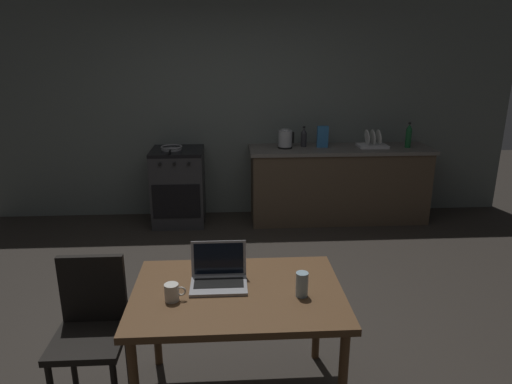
# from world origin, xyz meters

# --- Properties ---
(ground_plane) EXTENTS (12.00, 12.00, 0.00)m
(ground_plane) POSITION_xyz_m (0.00, 0.00, 0.00)
(ground_plane) COLOR #2D2823
(back_wall) EXTENTS (6.40, 0.10, 2.62)m
(back_wall) POSITION_xyz_m (0.30, 2.56, 1.31)
(back_wall) COLOR slate
(back_wall) RESTS_ON ground_plane
(kitchen_counter) EXTENTS (2.16, 0.64, 0.90)m
(kitchen_counter) POSITION_xyz_m (1.32, 2.21, 0.45)
(kitchen_counter) COLOR #4C3D2D
(kitchen_counter) RESTS_ON ground_plane
(stove_oven) EXTENTS (0.60, 0.62, 0.90)m
(stove_oven) POSITION_xyz_m (-0.61, 2.20, 0.45)
(stove_oven) COLOR #2D2D30
(stove_oven) RESTS_ON ground_plane
(dining_table) EXTENTS (1.18, 0.82, 0.72)m
(dining_table) POSITION_xyz_m (0.03, -0.81, 0.65)
(dining_table) COLOR brown
(dining_table) RESTS_ON ground_plane
(chair) EXTENTS (0.40, 0.40, 0.88)m
(chair) POSITION_xyz_m (-0.82, -0.74, 0.50)
(chair) COLOR black
(chair) RESTS_ON ground_plane
(laptop) EXTENTS (0.32, 0.25, 0.23)m
(laptop) POSITION_xyz_m (-0.07, -0.73, 0.77)
(laptop) COLOR #99999E
(laptop) RESTS_ON dining_table
(electric_kettle) EXTENTS (0.19, 0.17, 0.22)m
(electric_kettle) POSITION_xyz_m (0.66, 2.21, 1.00)
(electric_kettle) COLOR black
(electric_kettle) RESTS_ON kitchen_counter
(bottle) EXTENTS (0.07, 0.07, 0.30)m
(bottle) POSITION_xyz_m (2.12, 2.16, 1.04)
(bottle) COLOR #19592D
(bottle) RESTS_ON kitchen_counter
(frying_pan) EXTENTS (0.25, 0.42, 0.05)m
(frying_pan) POSITION_xyz_m (-0.67, 2.18, 0.92)
(frying_pan) COLOR gray
(frying_pan) RESTS_ON stove_oven
(coffee_mug) EXTENTS (0.12, 0.08, 0.10)m
(coffee_mug) POSITION_xyz_m (-0.32, -0.89, 0.77)
(coffee_mug) COLOR silver
(coffee_mug) RESTS_ON dining_table
(drinking_glass) EXTENTS (0.07, 0.07, 0.14)m
(drinking_glass) POSITION_xyz_m (0.38, -0.89, 0.79)
(drinking_glass) COLOR #99B7C6
(drinking_glass) RESTS_ON dining_table
(cereal_box) EXTENTS (0.13, 0.05, 0.25)m
(cereal_box) POSITION_xyz_m (1.11, 2.23, 1.02)
(cereal_box) COLOR #3372B2
(cereal_box) RESTS_ON kitchen_counter
(dish_rack) EXTENTS (0.34, 0.26, 0.21)m
(dish_rack) POSITION_xyz_m (1.71, 2.21, 0.94)
(dish_rack) COLOR silver
(dish_rack) RESTS_ON kitchen_counter
(bottle_b) EXTENTS (0.07, 0.07, 0.24)m
(bottle_b) POSITION_xyz_m (0.89, 2.29, 1.01)
(bottle_b) COLOR #2D2D33
(bottle_b) RESTS_ON kitchen_counter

